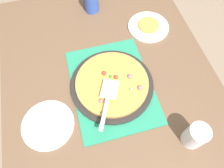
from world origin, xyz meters
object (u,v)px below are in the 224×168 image
Objects in this scene: served_slice_left at (149,25)px; pizza_server at (108,99)px; pizza_pan at (112,85)px; cup_near at (91,1)px; plate_side at (48,125)px; plate_near_left at (148,27)px; cup_far at (195,136)px; pizza at (112,83)px.

served_slice_left is 0.51m from pizza_server.
served_slice_left reaches higher than pizza_pan.
plate_side is at bearing -27.87° from cup_near.
cup_near reaches higher than plate_near_left.
cup_near is at bearing 174.10° from pizza_server.
served_slice_left is 0.34m from cup_near.
pizza_pan is 3.17× the size of cup_far.
pizza_pan is 1.15× the size of pizza.
pizza_server is (0.09, -0.04, 0.05)m from pizza_pan.
cup_near reaches higher than plate_side.
pizza reaches higher than served_slice_left.
cup_far is at bearing -3.86° from plate_near_left.
plate_side is 0.72m from served_slice_left.
served_slice_left is at bearing 0.00° from plate_near_left.
pizza_pan is 0.51m from cup_near.
plate_side is 0.59m from cup_far.
pizza_server is (0.39, -0.33, 0.06)m from plate_near_left.
plate_side is (0.11, -0.31, -0.03)m from pizza.
served_slice_left is at bearing 51.47° from cup_near.
pizza_pan is 0.02m from pizza.
cup_far is 0.37m from pizza_server.
pizza_pan is at bearing -43.85° from plate_near_left.
cup_far reaches higher than pizza.
cup_near is (-0.51, 0.02, 0.05)m from pizza_pan.
pizza is (0.00, 0.00, 0.02)m from pizza_pan.
cup_far is at bearing 50.89° from pizza_server.
cup_far is at bearing -3.86° from served_slice_left.
plate_side is 1.83× the size of cup_far.
cup_far is (0.62, -0.04, 0.06)m from plate_near_left.
pizza_server is (0.60, -0.06, 0.01)m from cup_near.
pizza_pan is 0.41m from cup_far.
pizza_pan is 0.11m from pizza_server.
cup_near is at bearing -128.53° from served_slice_left.
cup_far is (0.32, 0.24, 0.05)m from pizza_pan.
cup_near is at bearing 152.13° from plate_side.
plate_near_left is at bearing 139.58° from pizza_server.
cup_far is at bearing 15.14° from cup_near.
pizza is 0.40m from cup_far.
cup_near reaches higher than pizza_pan.
cup_near and cup_far have the same top height.
cup_far is (0.62, -0.04, 0.04)m from served_slice_left.
pizza is at bearing -43.73° from plate_near_left.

